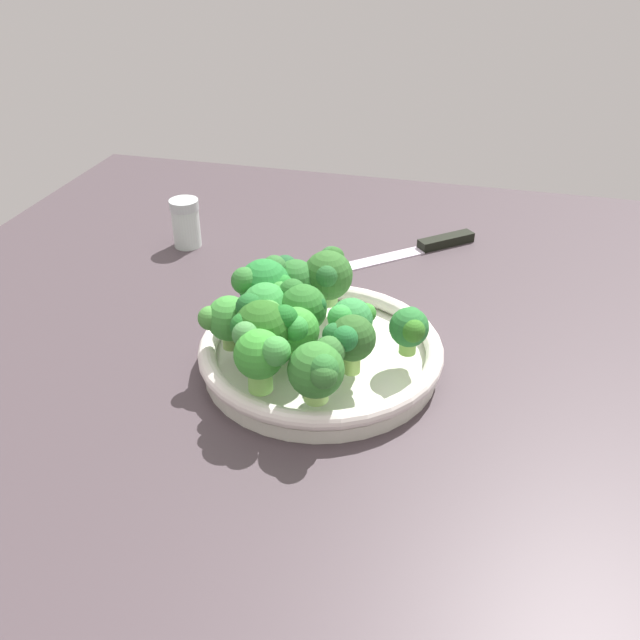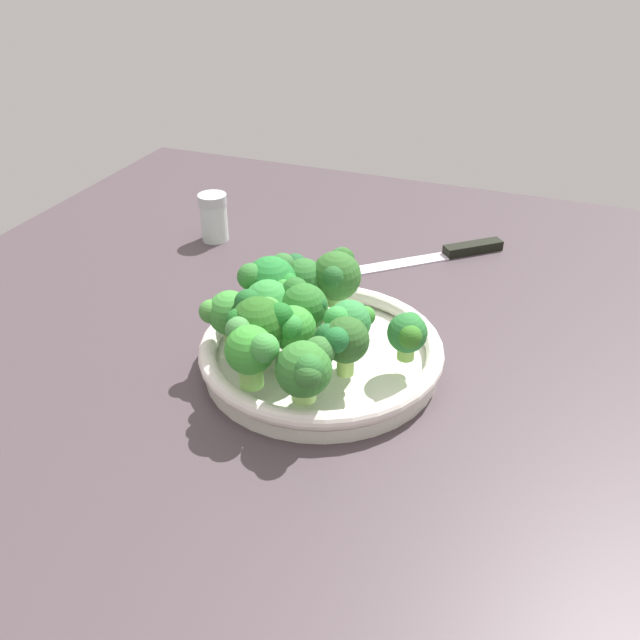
# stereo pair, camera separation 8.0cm
# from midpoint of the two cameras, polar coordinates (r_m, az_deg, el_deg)

# --- Properties ---
(ground_plane) EXTENTS (1.30, 1.30, 0.03)m
(ground_plane) POSITION_cam_midpoint_polar(r_m,az_deg,el_deg) (0.84, 4.28, -4.91)
(ground_plane) COLOR #41363B
(bowl) EXTENTS (0.29, 0.29, 0.04)m
(bowl) POSITION_cam_midpoint_polar(r_m,az_deg,el_deg) (0.82, 2.77, -2.97)
(bowl) COLOR silver
(bowl) RESTS_ON ground_plane
(broccoli_floret_0) EXTENTS (0.06, 0.06, 0.07)m
(broccoli_floret_0) POSITION_cam_midpoint_polar(r_m,az_deg,el_deg) (0.74, 4.99, -1.80)
(broccoli_floret_0) COLOR #9FD262
(broccoli_floret_0) RESTS_ON bowl
(broccoli_floret_1) EXTENTS (0.06, 0.06, 0.07)m
(broccoli_floret_1) POSITION_cam_midpoint_polar(r_m,az_deg,el_deg) (0.80, 1.40, 0.99)
(broccoli_floret_1) COLOR #76BB57
(broccoli_floret_1) RESTS_ON bowl
(broccoli_floret_2) EXTENTS (0.06, 0.07, 0.08)m
(broccoli_floret_2) POSITION_cam_midpoint_polar(r_m,az_deg,el_deg) (0.75, -2.11, -0.40)
(broccoli_floret_2) COLOR #94CC70
(broccoli_floret_2) RESTS_ON bowl
(broccoli_floret_3) EXTENTS (0.07, 0.07, 0.07)m
(broccoli_floret_3) POSITION_cam_midpoint_polar(r_m,az_deg,el_deg) (0.84, -1.33, 3.11)
(broccoli_floret_3) COLOR #8BC763
(broccoli_floret_3) RESTS_ON bowl
(broccoli_floret_4) EXTENTS (0.05, 0.07, 0.06)m
(broccoli_floret_4) POSITION_cam_midpoint_polar(r_m,az_deg,el_deg) (0.79, -4.57, 0.40)
(broccoli_floret_4) COLOR #81B157
(broccoli_floret_4) RESTS_ON bowl
(broccoli_floret_5) EXTENTS (0.07, 0.06, 0.07)m
(broccoli_floret_5) POSITION_cam_midpoint_polar(r_m,az_deg,el_deg) (0.87, 4.03, 3.67)
(broccoli_floret_5) COLOR #92D16C
(broccoli_floret_5) RESTS_ON bowl
(broccoli_floret_6) EXTENTS (0.05, 0.04, 0.06)m
(broccoli_floret_6) POSITION_cam_midpoint_polar(r_m,az_deg,el_deg) (0.78, 10.10, -1.19)
(broccoli_floret_6) COLOR #90CE59
(broccoli_floret_6) RESTS_ON bowl
(broccoli_floret_7) EXTENTS (0.05, 0.06, 0.06)m
(broccoli_floret_7) POSITION_cam_midpoint_polar(r_m,az_deg,el_deg) (0.76, 0.62, -0.84)
(broccoli_floret_7) COLOR #88C462
(broccoli_floret_7) RESTS_ON bowl
(broccoli_floret_8) EXTENTS (0.06, 0.07, 0.07)m
(broccoli_floret_8) POSITION_cam_midpoint_polar(r_m,az_deg,el_deg) (0.72, -2.53, -2.43)
(broccoli_floret_8) COLOR #79BF52
(broccoli_floret_8) RESTS_ON bowl
(broccoli_floret_9) EXTENTS (0.07, 0.06, 0.07)m
(broccoli_floret_9) POSITION_cam_midpoint_polar(r_m,az_deg,el_deg) (0.70, 2.00, -4.04)
(broccoli_floret_9) COLOR #9BD568
(broccoli_floret_9) RESTS_ON bowl
(broccoli_floret_10) EXTENTS (0.07, 0.06, 0.07)m
(broccoli_floret_10) POSITION_cam_midpoint_polar(r_m,az_deg,el_deg) (0.81, -1.38, 1.12)
(broccoli_floret_10) COLOR #83D05D
(broccoli_floret_10) RESTS_ON bowl
(broccoli_floret_11) EXTENTS (0.06, 0.05, 0.07)m
(broccoli_floret_11) POSITION_cam_midpoint_polar(r_m,az_deg,el_deg) (0.77, 5.34, -0.26)
(broccoli_floret_11) COLOR #A1D06F
(broccoli_floret_11) RESTS_ON bowl
(broccoli_floret_12) EXTENTS (0.06, 0.06, 0.06)m
(broccoli_floret_12) POSITION_cam_midpoint_polar(r_m,az_deg,el_deg) (0.87, 1.08, 3.48)
(broccoli_floret_12) COLOR #77B055
(broccoli_floret_12) RESTS_ON bowl
(knife) EXTENTS (0.19, 0.22, 0.01)m
(knife) POSITION_cam_midpoint_polar(r_m,az_deg,el_deg) (1.11, 12.26, 5.28)
(knife) COLOR silver
(knife) RESTS_ON ground_plane
(pepper_shaker) EXTENTS (0.05, 0.05, 0.08)m
(pepper_shaker) POSITION_cam_midpoint_polar(r_m,az_deg,el_deg) (1.13, -6.67, 8.29)
(pepper_shaker) COLOR silver
(pepper_shaker) RESTS_ON ground_plane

